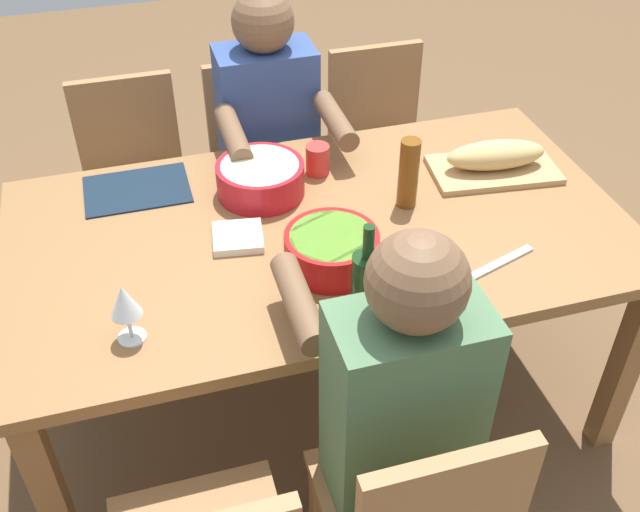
{
  "coord_description": "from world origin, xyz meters",
  "views": [
    {
      "loc": [
        -0.48,
        -1.67,
        2.04
      ],
      "look_at": [
        0.0,
        0.0,
        0.63
      ],
      "focal_mm": 41.82,
      "sensor_mm": 36.0,
      "label": 1
    }
  ],
  "objects_px": {
    "diner_near_center": "(396,400)",
    "napkin_stack": "(238,237)",
    "cutting_board": "(493,170)",
    "chair_far_center": "(262,159)",
    "diner_far_center": "(271,134)",
    "chair_far_left": "(136,178)",
    "wine_bottle": "(365,287)",
    "dining_table": "(320,248)",
    "chair_far_right": "(380,141)",
    "wine_glass": "(125,303)",
    "cup_far_center": "(318,160)",
    "serving_bowl_pasta": "(260,177)",
    "bread_loaf": "(496,155)",
    "beer_bottle": "(408,174)",
    "serving_bowl_salad": "(332,248)"
  },
  "relations": [
    {
      "from": "beer_bottle",
      "to": "chair_far_left",
      "type": "bearing_deg",
      "value": 134.67
    },
    {
      "from": "dining_table",
      "to": "wine_bottle",
      "type": "bearing_deg",
      "value": -90.61
    },
    {
      "from": "bread_loaf",
      "to": "diner_near_center",
      "type": "bearing_deg",
      "value": -128.95
    },
    {
      "from": "diner_far_center",
      "to": "beer_bottle",
      "type": "relative_size",
      "value": 5.45
    },
    {
      "from": "wine_bottle",
      "to": "cutting_board",
      "type": "bearing_deg",
      "value": 40.44
    },
    {
      "from": "wine_glass",
      "to": "napkin_stack",
      "type": "bearing_deg",
      "value": 43.6
    },
    {
      "from": "wine_bottle",
      "to": "napkin_stack",
      "type": "xyz_separation_m",
      "value": [
        -0.24,
        0.4,
        -0.1
      ]
    },
    {
      "from": "cup_far_center",
      "to": "napkin_stack",
      "type": "bearing_deg",
      "value": -138.42
    },
    {
      "from": "serving_bowl_pasta",
      "to": "napkin_stack",
      "type": "bearing_deg",
      "value": -118.04
    },
    {
      "from": "chair_far_center",
      "to": "napkin_stack",
      "type": "relative_size",
      "value": 6.07
    },
    {
      "from": "wine_bottle",
      "to": "wine_glass",
      "type": "distance_m",
      "value": 0.57
    },
    {
      "from": "serving_bowl_pasta",
      "to": "bread_loaf",
      "type": "xyz_separation_m",
      "value": [
        0.74,
        -0.09,
        0.01
      ]
    },
    {
      "from": "diner_near_center",
      "to": "wine_bottle",
      "type": "distance_m",
      "value": 0.28
    },
    {
      "from": "chair_far_center",
      "to": "cup_far_center",
      "type": "relative_size",
      "value": 8.7
    },
    {
      "from": "chair_far_left",
      "to": "wine_glass",
      "type": "xyz_separation_m",
      "value": [
        -0.07,
        -1.13,
        0.37
      ]
    },
    {
      "from": "chair_far_left",
      "to": "wine_glass",
      "type": "distance_m",
      "value": 1.19
    },
    {
      "from": "wine_glass",
      "to": "bread_loaf",
      "type": "bearing_deg",
      "value": 20.14
    },
    {
      "from": "chair_far_left",
      "to": "beer_bottle",
      "type": "bearing_deg",
      "value": -45.33
    },
    {
      "from": "dining_table",
      "to": "diner_far_center",
      "type": "bearing_deg",
      "value": 90.0
    },
    {
      "from": "chair_far_center",
      "to": "cup_far_center",
      "type": "bearing_deg",
      "value": -82.33
    },
    {
      "from": "wine_glass",
      "to": "dining_table",
      "type": "bearing_deg",
      "value": 28.59
    },
    {
      "from": "serving_bowl_pasta",
      "to": "wine_bottle",
      "type": "distance_m",
      "value": 0.63
    },
    {
      "from": "diner_far_center",
      "to": "wine_bottle",
      "type": "distance_m",
      "value": 1.05
    },
    {
      "from": "chair_far_right",
      "to": "bread_loaf",
      "type": "bearing_deg",
      "value": -80.15
    },
    {
      "from": "chair_far_right",
      "to": "dining_table",
      "type": "bearing_deg",
      "value": -121.09
    },
    {
      "from": "dining_table",
      "to": "bread_loaf",
      "type": "height_order",
      "value": "bread_loaf"
    },
    {
      "from": "dining_table",
      "to": "chair_far_left",
      "type": "xyz_separation_m",
      "value": [
        -0.49,
        0.82,
        -0.18
      ]
    },
    {
      "from": "dining_table",
      "to": "chair_far_right",
      "type": "xyz_separation_m",
      "value": [
        0.49,
        0.82,
        -0.18
      ]
    },
    {
      "from": "serving_bowl_salad",
      "to": "wine_glass",
      "type": "bearing_deg",
      "value": -166.31
    },
    {
      "from": "dining_table",
      "to": "chair_far_left",
      "type": "height_order",
      "value": "chair_far_left"
    },
    {
      "from": "bread_loaf",
      "to": "wine_bottle",
      "type": "height_order",
      "value": "wine_bottle"
    },
    {
      "from": "wine_glass",
      "to": "cup_far_center",
      "type": "height_order",
      "value": "wine_glass"
    },
    {
      "from": "chair_far_center",
      "to": "wine_bottle",
      "type": "distance_m",
      "value": 1.28
    },
    {
      "from": "dining_table",
      "to": "wine_bottle",
      "type": "distance_m",
      "value": 0.44
    },
    {
      "from": "bread_loaf",
      "to": "wine_bottle",
      "type": "relative_size",
      "value": 1.1
    },
    {
      "from": "cutting_board",
      "to": "wine_bottle",
      "type": "bearing_deg",
      "value": -139.56
    },
    {
      "from": "diner_near_center",
      "to": "cup_far_center",
      "type": "distance_m",
      "value": 0.92
    },
    {
      "from": "diner_far_center",
      "to": "cutting_board",
      "type": "height_order",
      "value": "diner_far_center"
    },
    {
      "from": "cutting_board",
      "to": "chair_far_center",
      "type": "bearing_deg",
      "value": 131.5
    },
    {
      "from": "cup_far_center",
      "to": "chair_far_right",
      "type": "bearing_deg",
      "value": 52.05
    },
    {
      "from": "dining_table",
      "to": "chair_far_right",
      "type": "distance_m",
      "value": 0.97
    },
    {
      "from": "serving_bowl_salad",
      "to": "beer_bottle",
      "type": "relative_size",
      "value": 1.17
    },
    {
      "from": "bread_loaf",
      "to": "beer_bottle",
      "type": "relative_size",
      "value": 1.45
    },
    {
      "from": "diner_near_center",
      "to": "wine_glass",
      "type": "height_order",
      "value": "diner_near_center"
    },
    {
      "from": "chair_far_left",
      "to": "cutting_board",
      "type": "xyz_separation_m",
      "value": [
        1.11,
        -0.69,
        0.27
      ]
    },
    {
      "from": "cutting_board",
      "to": "serving_bowl_salad",
      "type": "bearing_deg",
      "value": -154.67
    },
    {
      "from": "diner_far_center",
      "to": "cutting_board",
      "type": "relative_size",
      "value": 3.0
    },
    {
      "from": "diner_near_center",
      "to": "napkin_stack",
      "type": "height_order",
      "value": "diner_near_center"
    },
    {
      "from": "chair_far_left",
      "to": "chair_far_center",
      "type": "relative_size",
      "value": 1.0
    },
    {
      "from": "dining_table",
      "to": "bread_loaf",
      "type": "xyz_separation_m",
      "value": [
        0.61,
        0.12,
        0.14
      ]
    }
  ]
}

